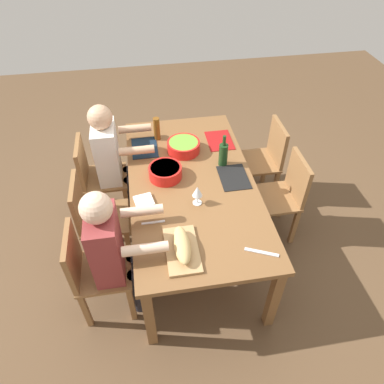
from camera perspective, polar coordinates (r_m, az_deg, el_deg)
The scene contains 22 objects.
ground_plane at distance 3.43m, azimuth 0.00°, elevation -7.66°, with size 8.00×8.00×0.00m, color brown.
dining_table at distance 2.95m, azimuth 0.00°, elevation 0.51°, with size 1.93×1.02×0.74m.
chair_far_left at distance 3.64m, azimuth 11.66°, elevation 5.46°, with size 0.40×0.40×0.85m.
chair_near_center at distance 3.09m, azimuth -15.42°, elevation -3.70°, with size 0.40×0.40×0.85m.
chair_near_left at distance 3.48m, azimuth -15.13°, elevation 2.64°, with size 0.40×0.40×0.85m.
diner_near_left at distance 3.33m, azimuth -12.66°, elevation 5.82°, with size 0.41×0.53×1.20m.
chair_far_center at distance 3.27m, azimuth 14.50°, elevation -0.24°, with size 0.40×0.40×0.85m.
chair_near_right at distance 2.75m, azimuth -15.80°, elevation -11.74°, with size 0.40×0.40×0.85m.
diner_near_right at distance 2.55m, azimuth -12.62°, elevation -8.61°, with size 0.41×0.53×1.20m.
serving_bowl_pasta at distance 2.91m, azimuth -4.31°, elevation 3.31°, with size 0.27×0.27×0.10m.
serving_bowl_salad at distance 3.19m, azimuth -1.37°, elevation 7.40°, with size 0.29×0.29×0.10m.
cutting_board at distance 2.41m, azimuth -1.60°, elevation -9.27°, with size 0.40×0.22×0.02m, color tan.
bread_loaf at distance 2.37m, azimuth -1.63°, elevation -8.47°, with size 0.32×0.11×0.09m, color tan.
wine_bottle at distance 3.02m, azimuth 5.04°, elevation 6.08°, with size 0.08×0.08×0.29m.
beer_bottle at distance 3.33m, azimuth -5.67°, elevation 10.06°, with size 0.06×0.06×0.22m, color brown.
wine_glass at distance 2.64m, azimuth 0.76°, elevation -0.01°, with size 0.08×0.08×0.17m.
placemat_far_left at distance 3.36m, azimuth 4.44°, elevation 8.25°, with size 0.32×0.23×0.01m, color maroon.
placemat_near_left at distance 3.29m, azimuth -7.60°, elevation 7.06°, with size 0.32×0.23×0.01m, color #142333.
placemat_far_center at distance 2.96m, azimuth 6.70°, elevation 2.37°, with size 0.32×0.23×0.01m, color black.
fork_near_right at distance 2.59m, azimuth -6.23°, elevation -4.88°, with size 0.02×0.17×0.01m, color silver.
carving_knife at distance 2.45m, azimuth 11.11°, elevation -9.47°, with size 0.23×0.02×0.01m, color silver.
napkin_stack at distance 2.74m, azimuth -7.72°, elevation -1.46°, with size 0.14×0.14×0.02m, color white.
Camera 1 is at (2.13, -0.35, 2.67)m, focal length 33.25 mm.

